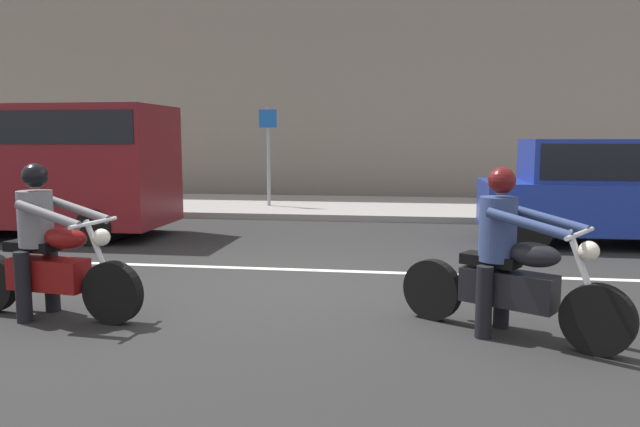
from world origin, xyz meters
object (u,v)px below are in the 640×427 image
Objects in this scene: motorcycle_with_rider_gray at (47,255)px; motorcycle_with_rider_denim_blue at (508,268)px; street_sign_post at (268,147)px; parked_hatchback_cobalt_blue at (593,191)px; parked_van_maroon at (47,162)px.

motorcycle_with_rider_denim_blue is at bearing 1.26° from motorcycle_with_rider_gray.
motorcycle_with_rider_denim_blue is 0.80× the size of street_sign_post.
street_sign_post is at bearing 149.73° from parked_hatchback_cobalt_blue.
parked_van_maroon is 9.75m from parked_hatchback_cobalt_blue.
parked_van_maroon is 5.35m from street_sign_post.
motorcycle_with_rider_gray is 9.10m from street_sign_post.
motorcycle_with_rider_gray is 0.88× the size of street_sign_post.
motorcycle_with_rider_denim_blue is at bearing -31.75° from parked_van_maroon.
motorcycle_with_rider_gray is 5.68m from parked_van_maroon.
motorcycle_with_rider_denim_blue is 0.53× the size of parked_hatchback_cobalt_blue.
street_sign_post is at bearing 88.89° from motorcycle_with_rider_gray.
street_sign_post is (3.19, 4.29, 0.22)m from parked_van_maroon.
motorcycle_with_rider_gray is at bearing -142.07° from parked_hatchback_cobalt_blue.
parked_hatchback_cobalt_blue is at bearing 66.78° from motorcycle_with_rider_denim_blue.
motorcycle_with_rider_gray is at bearing -57.65° from parked_van_maroon.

